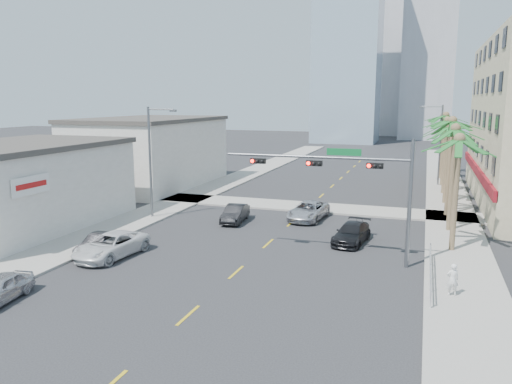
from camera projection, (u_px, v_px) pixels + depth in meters
ground at (207, 299)px, 24.23m from camera, size 260.00×260.00×0.00m
sidewalk_right at (452, 222)px, 39.03m from camera, size 4.00×120.00×0.15m
sidewalk_left at (178, 202)px, 46.63m from camera, size 4.00×120.00×0.15m
sidewalk_cross at (308, 207)px, 44.69m from camera, size 80.00×4.00×0.15m
building_left_near at (17, 189)px, 37.15m from camera, size 10.00×16.00×6.00m
building_left_far at (150, 154)px, 55.82m from camera, size 11.00×18.00×7.20m
tower_far_left at (349, 34)px, 110.83m from camera, size 14.00×14.00×48.00m
tower_far_right at (431, 12)px, 118.32m from camera, size 12.00×12.00×60.00m
tower_far_center at (383, 58)px, 137.72m from camera, size 16.00×16.00×42.00m
traffic_signal_mast at (353, 178)px, 28.88m from camera, size 11.12×0.54×7.20m
palm_tree_0 at (459, 140)px, 30.44m from camera, size 4.80×4.80×7.80m
palm_tree_1 at (456, 130)px, 35.21m from camera, size 4.80×4.80×8.16m
palm_tree_2 at (453, 122)px, 39.99m from camera, size 4.80×4.80×8.52m
palm_tree_3 at (449, 127)px, 44.96m from camera, size 4.80×4.80×7.80m
palm_tree_4 at (448, 121)px, 49.74m from camera, size 4.80×4.80×8.16m
palm_tree_5 at (446, 116)px, 54.51m from camera, size 4.80×4.80×8.52m
palm_tree_6 at (444, 121)px, 59.48m from camera, size 4.80×4.80×7.80m
palm_tree_7 at (443, 116)px, 64.26m from camera, size 4.80×4.80×8.16m
streetlight_left at (152, 157)px, 39.83m from camera, size 2.55×0.25×9.00m
streetlight_right at (439, 141)px, 55.20m from camera, size 2.55×0.25×9.00m
guardrail at (431, 269)px, 26.43m from camera, size 0.08×8.08×1.00m
car_parked_mid at (99, 244)px, 31.28m from camera, size 1.55×3.90×1.26m
car_parked_far at (111, 245)px, 30.57m from camera, size 2.96×5.47×1.46m
car_lane_left at (235, 213)px, 39.42m from camera, size 1.84×4.24×1.35m
car_lane_center at (308, 211)px, 40.18m from camera, size 2.84×5.38×1.44m
car_lane_right at (352, 233)px, 33.65m from camera, size 2.40×4.75×1.32m
pedestrian at (453, 280)px, 24.15m from camera, size 0.67×0.54×1.60m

